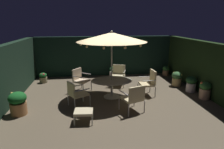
# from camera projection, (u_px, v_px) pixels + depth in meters

# --- Properties ---
(ground_plane) EXTENTS (7.91, 7.42, 0.02)m
(ground_plane) POSITION_uv_depth(u_px,v_px,m) (113.00, 98.00, 7.70)
(ground_plane) COLOR brown
(hedge_backdrop_rear) EXTENTS (7.91, 0.30, 2.13)m
(hedge_backdrop_rear) POSITION_uv_depth(u_px,v_px,m) (105.00, 56.00, 10.83)
(hedge_backdrop_rear) COLOR black
(hedge_backdrop_rear) RESTS_ON ground_plane
(hedge_backdrop_left) EXTENTS (0.30, 7.42, 2.13)m
(hedge_backdrop_left) POSITION_uv_depth(u_px,v_px,m) (7.00, 75.00, 6.94)
(hedge_backdrop_left) COLOR black
(hedge_backdrop_left) RESTS_ON ground_plane
(hedge_backdrop_right) EXTENTS (0.30, 7.42, 2.13)m
(hedge_backdrop_right) POSITION_uv_depth(u_px,v_px,m) (207.00, 69.00, 7.90)
(hedge_backdrop_right) COLOR black
(hedge_backdrop_right) RESTS_ON ground_plane
(patio_dining_table) EXTENTS (1.60, 1.33, 0.70)m
(patio_dining_table) POSITION_uv_depth(u_px,v_px,m) (112.00, 83.00, 7.66)
(patio_dining_table) COLOR #B8B3A8
(patio_dining_table) RESTS_ON ground_plane
(patio_umbrella) EXTENTS (2.60, 2.60, 2.59)m
(patio_umbrella) POSITION_uv_depth(u_px,v_px,m) (112.00, 37.00, 7.19)
(patio_umbrella) COLOR #B8B3A6
(patio_umbrella) RESTS_ON ground_plane
(patio_chair_north) EXTENTS (0.79, 0.79, 0.95)m
(patio_chair_north) POSITION_uv_depth(u_px,v_px,m) (118.00, 74.00, 9.09)
(patio_chair_north) COLOR #B9B4A7
(patio_chair_north) RESTS_ON ground_plane
(patio_chair_northeast) EXTENTS (0.82, 0.83, 0.97)m
(patio_chair_northeast) POSITION_uv_depth(u_px,v_px,m) (80.00, 78.00, 8.34)
(patio_chair_northeast) COLOR #B2AEAA
(patio_chair_northeast) RESTS_ON ground_plane
(patio_chair_east) EXTENTS (0.81, 0.79, 0.91)m
(patio_chair_east) POSITION_uv_depth(u_px,v_px,m) (76.00, 92.00, 6.81)
(patio_chair_east) COLOR #B7B6AB
(patio_chair_east) RESTS_ON ground_plane
(patio_chair_southeast) EXTENTS (0.82, 0.81, 0.94)m
(patio_chair_southeast) POSITION_uv_depth(u_px,v_px,m) (134.00, 97.00, 6.36)
(patio_chair_southeast) COLOR #BAB0AD
(patio_chair_southeast) RESTS_ON ground_plane
(patio_chair_south) EXTENTS (0.59, 0.64, 1.03)m
(patio_chair_south) POSITION_uv_depth(u_px,v_px,m) (149.00, 81.00, 7.89)
(patio_chair_south) COLOR #B5B5AA
(patio_chair_south) RESTS_ON ground_plane
(ottoman_footrest) EXTENTS (0.57, 0.51, 0.37)m
(ottoman_footrest) POSITION_uv_depth(u_px,v_px,m) (84.00, 112.00, 5.78)
(ottoman_footrest) COLOR #B6B5A4
(ottoman_footrest) RESTS_ON ground_plane
(potted_plant_back_center) EXTENTS (0.49, 0.48, 0.67)m
(potted_plant_back_center) POSITION_uv_depth(u_px,v_px,m) (177.00, 78.00, 9.08)
(potted_plant_back_center) COLOR tan
(potted_plant_back_center) RESTS_ON ground_plane
(potted_plant_back_right) EXTENTS (0.36, 0.36, 0.53)m
(potted_plant_back_right) POSITION_uv_depth(u_px,v_px,m) (166.00, 71.00, 10.82)
(potted_plant_back_right) COLOR #866145
(potted_plant_back_right) RESTS_ON ground_plane
(potted_plant_left_near) EXTENTS (0.43, 0.43, 0.68)m
(potted_plant_left_near) POSITION_uv_depth(u_px,v_px,m) (205.00, 90.00, 7.55)
(potted_plant_left_near) COLOR tan
(potted_plant_left_near) RESTS_ON ground_plane
(potted_plant_right_near) EXTENTS (0.56, 0.56, 0.76)m
(potted_plant_right_near) POSITION_uv_depth(u_px,v_px,m) (18.00, 103.00, 6.25)
(potted_plant_right_near) COLOR #A06B3F
(potted_plant_right_near) RESTS_ON ground_plane
(potted_plant_right_far) EXTENTS (0.36, 0.36, 0.50)m
(potted_plant_right_far) POSITION_uv_depth(u_px,v_px,m) (43.00, 78.00, 9.57)
(potted_plant_right_far) COLOR #7F7452
(potted_plant_right_far) RESTS_ON ground_plane
(potted_plant_back_left) EXTENTS (0.45, 0.45, 0.60)m
(potted_plant_back_left) POSITION_uv_depth(u_px,v_px,m) (114.00, 72.00, 10.46)
(potted_plant_back_left) COLOR beige
(potted_plant_back_left) RESTS_ON ground_plane
(potted_plant_front_corner) EXTENTS (0.47, 0.47, 0.67)m
(potted_plant_front_corner) POSITION_uv_depth(u_px,v_px,m) (191.00, 83.00, 8.32)
(potted_plant_front_corner) COLOR beige
(potted_plant_front_corner) RESTS_ON ground_plane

